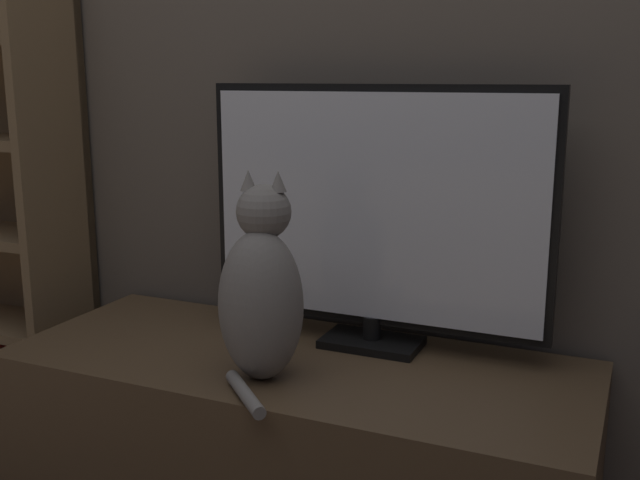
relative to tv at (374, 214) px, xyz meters
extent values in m
cube|color=brown|center=(-0.14, -0.15, -0.54)|extent=(1.38, 0.56, 0.41)
cube|color=black|center=(0.00, 0.00, -0.32)|extent=(0.24, 0.14, 0.02)
cylinder|color=black|center=(0.00, 0.00, -0.28)|extent=(0.04, 0.04, 0.06)
cube|color=black|center=(0.00, 0.00, 0.01)|extent=(0.85, 0.02, 0.58)
cube|color=white|center=(0.00, -0.01, 0.01)|extent=(0.82, 0.01, 0.54)
ellipsoid|color=gray|center=(-0.15, -0.29, -0.17)|extent=(0.22, 0.20, 0.34)
ellipsoid|color=silver|center=(-0.17, -0.23, -0.18)|extent=(0.11, 0.08, 0.18)
sphere|color=gray|center=(-0.16, -0.26, 0.04)|extent=(0.14, 0.14, 0.12)
cone|color=gray|center=(-0.19, -0.26, 0.10)|extent=(0.04, 0.04, 0.04)
cone|color=gray|center=(-0.13, -0.25, 0.10)|extent=(0.04, 0.04, 0.04)
cylinder|color=gray|center=(-0.13, -0.41, -0.32)|extent=(0.16, 0.16, 0.03)
cube|color=brown|center=(-0.98, 0.00, -0.01)|extent=(0.03, 0.28, 1.46)
camera|label=1|loc=(0.59, -1.66, 0.32)|focal=42.00mm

